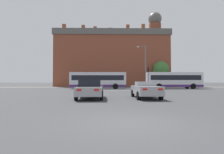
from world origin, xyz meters
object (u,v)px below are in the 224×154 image
Objects in this scene: car_saloon_left at (90,89)px; traffic_light_near_right at (148,74)px; pedestrian_waiting at (84,83)px; bus_crossing_trailing at (173,80)px; bus_crossing_lead at (98,80)px; car_roadster_right at (145,90)px; traffic_light_far_left at (87,76)px; street_lamp_junction at (144,63)px.

traffic_light_near_right is (7.79, 13.74, 1.77)m from car_saloon_left.
pedestrian_waiting reaches higher than car_saloon_left.
bus_crossing_trailing is 20.36m from pedestrian_waiting.
car_roadster_right is at bearing 15.39° from bus_crossing_lead.
bus_crossing_lead reaches higher than car_roadster_right.
traffic_light_far_left reaches higher than traffic_light_near_right.
street_lamp_junction is at bearing 77.61° from car_roadster_right.
traffic_light_far_left is 17.47m from traffic_light_near_right.
street_lamp_junction reaches higher than bus_crossing_trailing.
car_roadster_right is 13.96m from traffic_light_near_right.
car_saloon_left is 15.89m from traffic_light_near_right.
bus_crossing_trailing is 1.24× the size of street_lamp_junction.
traffic_light_far_left is at bearing 178.85° from pedestrian_waiting.
car_saloon_left is at bearing -82.08° from traffic_light_far_left.
traffic_light_near_right is at bearing -49.64° from bus_crossing_trailing.
bus_crossing_trailing is 2.72× the size of traffic_light_near_right.
traffic_light_near_right is 5.57m from street_lamp_junction.
car_roadster_right is 1.17× the size of traffic_light_far_left.
pedestrian_waiting is at bearing 144.30° from street_lamp_junction.
bus_crossing_lead is (-0.52, 18.53, 0.88)m from car_saloon_left.
traffic_light_far_left is 1.02× the size of traffic_light_near_right.
car_roadster_right is at bearing -72.77° from traffic_light_far_left.
bus_crossing_trailing is 7.85m from traffic_light_near_right.
traffic_light_near_right is (11.52, -13.14, -0.04)m from traffic_light_far_left.
bus_crossing_trailing is 5.50× the size of pedestrian_waiting.
street_lamp_junction is at bearing -164.23° from pedestrian_waiting.
traffic_light_near_right is 0.45× the size of street_lamp_junction.
traffic_light_near_right is at bearing -48.75° from traffic_light_far_left.
traffic_light_far_left is at bearing 106.03° from car_roadster_right.
bus_crossing_trailing is 6.44m from street_lamp_junction.
car_roadster_right is 27.89m from traffic_light_far_left.
car_saloon_left is at bearing -113.50° from street_lamp_junction.
street_lamp_junction is at bearing 85.74° from traffic_light_near_right.
traffic_light_far_left reaches higher than bus_crossing_lead.
traffic_light_far_left is (-8.24, 26.58, 1.87)m from car_roadster_right.
bus_crossing_lead reaches higher than car_saloon_left.
bus_crossing_trailing reaches higher than bus_crossing_lead.
traffic_light_far_left is at bearing -158.88° from bus_crossing_lead.
traffic_light_near_right is (-5.95, -5.05, 0.88)m from bus_crossing_trailing.
pedestrian_waiting is at bearing 131.00° from traffic_light_near_right.
bus_crossing_lead is 2.70× the size of traffic_light_far_left.
car_roadster_right is 18.94m from bus_crossing_lead.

